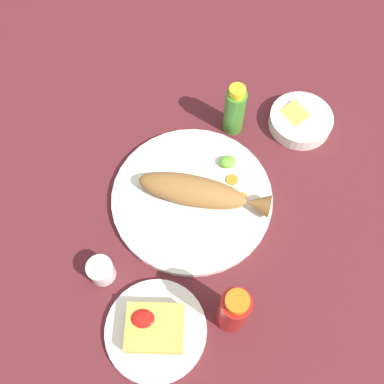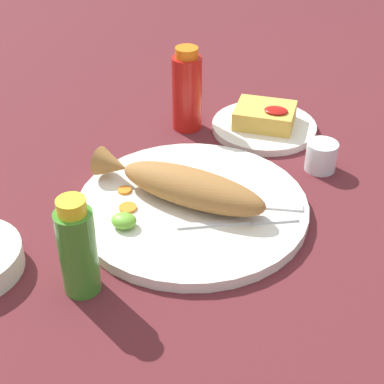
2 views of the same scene
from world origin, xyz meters
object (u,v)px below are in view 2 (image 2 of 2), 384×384
at_px(fork_near, 252,204).
at_px(salt_cup, 321,158).
at_px(hot_sauce_bottle_green, 78,249).
at_px(fork_far, 246,221).
at_px(main_plate, 192,207).
at_px(side_plate_fries, 264,127).
at_px(fried_fish, 182,185).
at_px(hot_sauce_bottle_red, 187,91).

xyz_separation_m(fork_near, salt_cup, (0.09, 0.16, 0.00)).
bearing_deg(hot_sauce_bottle_green, fork_far, 43.34).
xyz_separation_m(main_plate, salt_cup, (0.18, 0.18, 0.01)).
relative_size(salt_cup, side_plate_fries, 0.27).
height_order(hot_sauce_bottle_green, salt_cup, hot_sauce_bottle_green).
bearing_deg(salt_cup, side_plate_fries, 136.60).
xyz_separation_m(fork_far, hot_sauce_bottle_green, (-0.19, -0.18, 0.05)).
bearing_deg(fork_near, main_plate, -176.36).
bearing_deg(hot_sauce_bottle_green, fork_near, 49.91).
height_order(fork_near, side_plate_fries, fork_near).
bearing_deg(fried_fish, hot_sauce_bottle_red, 115.88).
bearing_deg(hot_sauce_bottle_green, main_plate, 64.88).
xyz_separation_m(hot_sauce_bottle_green, salt_cup, (0.28, 0.39, -0.05)).
bearing_deg(hot_sauce_bottle_red, salt_cup, -17.48).
bearing_deg(fried_fish, fork_near, 19.55).
bearing_deg(main_plate, fork_near, 11.61).
bearing_deg(hot_sauce_bottle_red, hot_sauce_bottle_green, -91.43).
height_order(fork_far, salt_cup, salt_cup).
distance_m(main_plate, fried_fish, 0.04).
distance_m(fork_far, side_plate_fries, 0.32).
relative_size(fork_far, hot_sauce_bottle_red, 1.07).
relative_size(main_plate, hot_sauce_bottle_red, 2.24).
bearing_deg(fork_near, fork_far, -98.09).
distance_m(hot_sauce_bottle_green, side_plate_fries, 0.53).
relative_size(hot_sauce_bottle_green, salt_cup, 2.68).
relative_size(main_plate, hot_sauce_bottle_green, 2.51).
distance_m(fork_far, hot_sauce_bottle_red, 0.35).
relative_size(fork_near, fork_far, 1.05).
height_order(fork_far, side_plate_fries, fork_far).
height_order(hot_sauce_bottle_red, side_plate_fries, hot_sauce_bottle_red).
distance_m(fork_far, salt_cup, 0.23).
height_order(fork_near, salt_cup, salt_cup).
bearing_deg(fork_near, hot_sauce_bottle_red, 117.65).
bearing_deg(side_plate_fries, salt_cup, -43.40).
relative_size(fried_fish, hot_sauce_bottle_red, 1.84).
relative_size(hot_sauce_bottle_green, side_plate_fries, 0.72).
bearing_deg(main_plate, hot_sauce_bottle_red, 107.61).
xyz_separation_m(fried_fish, hot_sauce_bottle_green, (-0.08, -0.21, 0.02)).
distance_m(main_plate, salt_cup, 0.26).
bearing_deg(fork_far, hot_sauce_bottle_green, -159.63).
bearing_deg(fork_far, salt_cup, 43.36).
distance_m(fork_near, side_plate_fries, 0.28).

